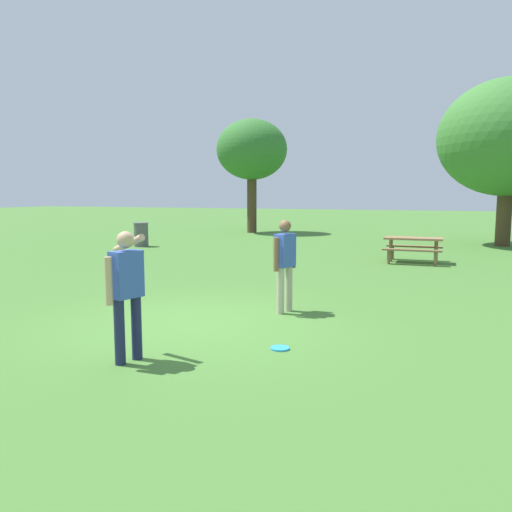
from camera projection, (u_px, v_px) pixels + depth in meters
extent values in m
plane|color=#447530|center=(198.00, 324.00, 8.20)|extent=(120.00, 120.00, 0.00)
cylinder|color=#1E234C|center=(120.00, 332.00, 6.20)|extent=(0.13, 0.13, 0.82)
cylinder|color=#1E234C|center=(137.00, 328.00, 6.40)|extent=(0.13, 0.13, 0.82)
cube|color=#3856B7|center=(126.00, 274.00, 6.21)|extent=(0.32, 0.43, 0.58)
sphere|color=tan|center=(125.00, 240.00, 6.16)|extent=(0.21, 0.21, 0.21)
cylinder|color=tan|center=(109.00, 281.00, 6.02)|extent=(0.09, 0.09, 0.58)
cylinder|color=tan|center=(129.00, 244.00, 6.54)|extent=(0.58, 0.25, 0.28)
cylinder|color=#B7AD93|center=(289.00, 288.00, 9.04)|extent=(0.13, 0.13, 0.82)
cylinder|color=#B7AD93|center=(280.00, 291.00, 8.84)|extent=(0.13, 0.13, 0.82)
cube|color=#3856B7|center=(285.00, 250.00, 8.85)|extent=(0.32, 0.43, 0.58)
sphere|color=brown|center=(285.00, 226.00, 8.80)|extent=(0.21, 0.21, 0.21)
cylinder|color=brown|center=(293.00, 252.00, 9.06)|extent=(0.09, 0.09, 0.58)
cylinder|color=brown|center=(276.00, 254.00, 8.66)|extent=(0.09, 0.09, 0.58)
cylinder|color=#2D9EDB|center=(280.00, 348.00, 6.85)|extent=(0.26, 0.26, 0.03)
cube|color=olive|center=(413.00, 238.00, 15.40)|extent=(1.71, 0.78, 0.06)
cube|color=olive|center=(412.00, 250.00, 14.90)|extent=(1.70, 0.28, 0.05)
cube|color=olive|center=(414.00, 246.00, 15.98)|extent=(1.70, 0.28, 0.05)
cylinder|color=olive|center=(391.00, 250.00, 15.68)|extent=(0.11, 0.11, 0.71)
cylinder|color=olive|center=(388.00, 257.00, 15.16)|extent=(0.09, 0.09, 0.41)
cylinder|color=olive|center=(392.00, 253.00, 16.24)|extent=(0.09, 0.09, 0.41)
cylinder|color=olive|center=(436.00, 252.00, 15.21)|extent=(0.11, 0.11, 0.71)
cylinder|color=olive|center=(435.00, 259.00, 14.69)|extent=(0.09, 0.09, 0.41)
cylinder|color=olive|center=(436.00, 255.00, 15.77)|extent=(0.09, 0.09, 0.41)
cylinder|color=#515156|center=(141.00, 235.00, 20.15)|extent=(0.56, 0.56, 0.90)
cylinder|color=slate|center=(141.00, 223.00, 20.09)|extent=(0.59, 0.59, 0.06)
cylinder|color=#4C3823|center=(252.00, 201.00, 27.23)|extent=(0.51, 0.51, 3.40)
ellipsoid|color=#33702D|center=(252.00, 149.00, 26.90)|extent=(3.76, 3.76, 3.20)
cylinder|color=#4C3823|center=(504.00, 211.00, 20.24)|extent=(0.58, 0.58, 2.80)
ellipsoid|color=#3D7A33|center=(509.00, 138.00, 19.89)|extent=(5.40, 5.40, 4.59)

